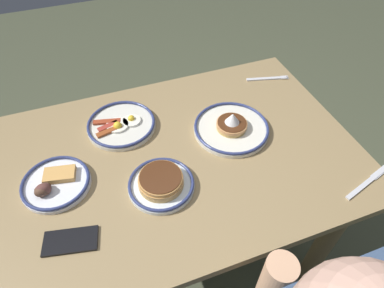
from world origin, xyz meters
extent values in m
plane|color=#464B35|center=(0.00, 0.00, 0.00)|extent=(6.00, 6.00, 0.00)
cube|color=#957A50|center=(0.00, 0.00, 0.70)|extent=(1.17, 0.81, 0.03)
cylinder|color=olive|center=(-0.48, -0.31, 0.34)|extent=(0.07, 0.07, 0.69)
cylinder|color=olive|center=(0.48, -0.31, 0.34)|extent=(0.07, 0.07, 0.69)
cylinder|color=olive|center=(-0.48, 0.31, 0.34)|extent=(0.07, 0.07, 0.69)
cylinder|color=silver|center=(0.17, -0.20, 0.73)|extent=(0.24, 0.24, 0.01)
torus|color=navy|center=(0.17, -0.20, 0.74)|extent=(0.24, 0.24, 0.01)
cylinder|color=white|center=(0.13, -0.20, 0.74)|extent=(0.06, 0.06, 0.01)
sphere|color=yellow|center=(0.13, -0.20, 0.74)|extent=(0.02, 0.02, 0.02)
cylinder|color=white|center=(0.18, -0.19, 0.74)|extent=(0.08, 0.08, 0.01)
sphere|color=yellow|center=(0.18, -0.18, 0.74)|extent=(0.03, 0.03, 0.03)
cube|color=#9D3A20|center=(0.21, -0.22, 0.74)|extent=(0.10, 0.04, 0.01)
cube|color=#A4362A|center=(0.21, -0.20, 0.74)|extent=(0.08, 0.04, 0.01)
cube|color=#94441E|center=(0.21, -0.17, 0.74)|extent=(0.10, 0.04, 0.01)
cylinder|color=silver|center=(-0.20, -0.04, 0.73)|extent=(0.27, 0.27, 0.01)
torus|color=navy|center=(-0.20, -0.04, 0.74)|extent=(0.26, 0.26, 0.01)
cylinder|color=tan|center=(-0.20, -0.04, 0.74)|extent=(0.11, 0.11, 0.01)
cylinder|color=tan|center=(-0.20, -0.04, 0.75)|extent=(0.11, 0.11, 0.01)
cylinder|color=#4C2814|center=(-0.20, -0.04, 0.76)|extent=(0.10, 0.10, 0.00)
cone|color=white|center=(-0.20, -0.04, 0.78)|extent=(0.05, 0.05, 0.04)
cylinder|color=white|center=(0.11, 0.11, 0.73)|extent=(0.20, 0.20, 0.01)
torus|color=navy|center=(0.11, 0.11, 0.74)|extent=(0.20, 0.20, 0.01)
cylinder|color=tan|center=(0.11, 0.11, 0.74)|extent=(0.14, 0.14, 0.01)
cylinder|color=tan|center=(0.11, 0.11, 0.75)|extent=(0.14, 0.14, 0.01)
cylinder|color=tan|center=(0.11, 0.11, 0.76)|extent=(0.13, 0.13, 0.01)
cylinder|color=#4C2814|center=(0.11, 0.11, 0.77)|extent=(0.13, 0.13, 0.00)
cylinder|color=white|center=(0.41, -0.01, 0.73)|extent=(0.21, 0.21, 0.01)
torus|color=navy|center=(0.41, -0.01, 0.74)|extent=(0.21, 0.21, 0.01)
cube|color=tan|center=(0.39, -0.03, 0.74)|extent=(0.10, 0.07, 0.02)
ellipsoid|color=brown|center=(0.44, 0.02, 0.75)|extent=(0.03, 0.02, 0.02)
ellipsoid|color=brown|center=(0.45, 0.01, 0.75)|extent=(0.04, 0.03, 0.03)
ellipsoid|color=brown|center=(0.44, 0.02, 0.75)|extent=(0.04, 0.03, 0.03)
ellipsoid|color=brown|center=(0.43, 0.01, 0.75)|extent=(0.03, 0.03, 0.03)
ellipsoid|color=brown|center=(0.44, 0.02, 0.75)|extent=(0.05, 0.04, 0.04)
cube|color=black|center=(0.39, 0.20, 0.72)|extent=(0.16, 0.10, 0.01)
cube|color=silver|center=(-0.46, -0.27, 0.72)|extent=(0.17, 0.06, 0.01)
cube|color=silver|center=(-0.54, -0.24, 0.72)|extent=(0.03, 0.01, 0.00)
cube|color=silver|center=(-0.54, -0.25, 0.72)|extent=(0.03, 0.01, 0.00)
cube|color=silver|center=(-0.54, -0.25, 0.72)|extent=(0.03, 0.01, 0.00)
cube|color=silver|center=(-0.54, -0.26, 0.72)|extent=(0.03, 0.01, 0.00)
cube|color=silver|center=(-0.49, 0.31, 0.72)|extent=(0.18, 0.06, 0.01)
cube|color=silver|center=(-0.57, 0.29, 0.72)|extent=(0.09, 0.04, 0.00)
cylinder|color=#DFA67D|center=(-0.05, 0.50, 0.76)|extent=(0.08, 0.08, 0.26)
camera|label=1|loc=(0.22, 0.70, 1.55)|focal=31.00mm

